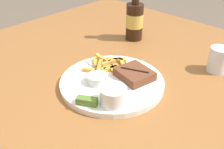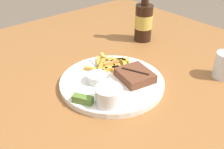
{
  "view_description": "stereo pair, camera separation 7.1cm",
  "coord_description": "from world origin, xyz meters",
  "px_view_note": "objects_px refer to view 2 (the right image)",
  "views": [
    {
      "loc": [
        0.47,
        -0.49,
        1.24
      ],
      "look_at": [
        0.0,
        0.0,
        0.82
      ],
      "focal_mm": 42.0,
      "sensor_mm": 36.0,
      "label": 1
    },
    {
      "loc": [
        0.52,
        -0.44,
        1.24
      ],
      "look_at": [
        0.0,
        0.0,
        0.82
      ],
      "focal_mm": 42.0,
      "sensor_mm": 36.0,
      "label": 2
    }
  ],
  "objects_px": {
    "fork_utensil": "(99,67)",
    "dipping_sauce_cup": "(97,77)",
    "beer_bottle": "(144,20)",
    "steak_portion": "(135,75)",
    "drinking_glass": "(224,65)",
    "coleslaw_cup": "(109,95)",
    "pickle_spear": "(83,99)",
    "dinner_plate": "(112,82)"
  },
  "relations": [
    {
      "from": "dipping_sauce_cup",
      "to": "beer_bottle",
      "type": "height_order",
      "value": "beer_bottle"
    },
    {
      "from": "pickle_spear",
      "to": "fork_utensil",
      "type": "xyz_separation_m",
      "value": [
        -0.12,
        0.15,
        -0.01
      ]
    },
    {
      "from": "steak_portion",
      "to": "dipping_sauce_cup",
      "type": "bearing_deg",
      "value": -123.49
    },
    {
      "from": "pickle_spear",
      "to": "drinking_glass",
      "type": "height_order",
      "value": "drinking_glass"
    },
    {
      "from": "steak_portion",
      "to": "pickle_spear",
      "type": "xyz_separation_m",
      "value": [
        -0.01,
        -0.19,
        -0.0
      ]
    },
    {
      "from": "coleslaw_cup",
      "to": "pickle_spear",
      "type": "height_order",
      "value": "coleslaw_cup"
    },
    {
      "from": "coleslaw_cup",
      "to": "pickle_spear",
      "type": "bearing_deg",
      "value": -133.24
    },
    {
      "from": "dinner_plate",
      "to": "fork_utensil",
      "type": "bearing_deg",
      "value": 170.17
    },
    {
      "from": "dinner_plate",
      "to": "pickle_spear",
      "type": "bearing_deg",
      "value": -76.12
    },
    {
      "from": "dinner_plate",
      "to": "steak_portion",
      "type": "distance_m",
      "value": 0.07
    },
    {
      "from": "coleslaw_cup",
      "to": "pickle_spear",
      "type": "relative_size",
      "value": 1.21
    },
    {
      "from": "coleslaw_cup",
      "to": "beer_bottle",
      "type": "bearing_deg",
      "value": 122.74
    },
    {
      "from": "coleslaw_cup",
      "to": "pickle_spear",
      "type": "distance_m",
      "value": 0.07
    },
    {
      "from": "steak_portion",
      "to": "coleslaw_cup",
      "type": "distance_m",
      "value": 0.15
    },
    {
      "from": "pickle_spear",
      "to": "beer_bottle",
      "type": "height_order",
      "value": "beer_bottle"
    },
    {
      "from": "drinking_glass",
      "to": "dipping_sauce_cup",
      "type": "bearing_deg",
      "value": -122.51
    },
    {
      "from": "steak_portion",
      "to": "beer_bottle",
      "type": "bearing_deg",
      "value": 129.79
    },
    {
      "from": "dinner_plate",
      "to": "steak_portion",
      "type": "xyz_separation_m",
      "value": [
        0.04,
        0.06,
        0.02
      ]
    },
    {
      "from": "dinner_plate",
      "to": "coleslaw_cup",
      "type": "xyz_separation_m",
      "value": [
        0.08,
        -0.08,
        0.04
      ]
    },
    {
      "from": "beer_bottle",
      "to": "fork_utensil",
      "type": "bearing_deg",
      "value": -73.6
    },
    {
      "from": "steak_portion",
      "to": "dipping_sauce_cup",
      "type": "distance_m",
      "value": 0.12
    },
    {
      "from": "fork_utensil",
      "to": "beer_bottle",
      "type": "xyz_separation_m",
      "value": [
        -0.09,
        0.3,
        0.07
      ]
    },
    {
      "from": "fork_utensil",
      "to": "dipping_sauce_cup",
      "type": "bearing_deg",
      "value": -31.78
    },
    {
      "from": "dinner_plate",
      "to": "dipping_sauce_cup",
      "type": "height_order",
      "value": "dipping_sauce_cup"
    },
    {
      "from": "drinking_glass",
      "to": "dinner_plate",
      "type": "bearing_deg",
      "value": -122.8
    },
    {
      "from": "fork_utensil",
      "to": "drinking_glass",
      "type": "height_order",
      "value": "drinking_glass"
    },
    {
      "from": "dinner_plate",
      "to": "beer_bottle",
      "type": "xyz_separation_m",
      "value": [
        -0.17,
        0.32,
        0.08
      ]
    },
    {
      "from": "coleslaw_cup",
      "to": "dipping_sauce_cup",
      "type": "xyz_separation_m",
      "value": [
        -0.11,
        0.04,
        -0.01
      ]
    },
    {
      "from": "dinner_plate",
      "to": "drinking_glass",
      "type": "xyz_separation_m",
      "value": [
        0.2,
        0.31,
        0.03
      ]
    },
    {
      "from": "dipping_sauce_cup",
      "to": "drinking_glass",
      "type": "height_order",
      "value": "drinking_glass"
    },
    {
      "from": "beer_bottle",
      "to": "drinking_glass",
      "type": "bearing_deg",
      "value": -1.61
    },
    {
      "from": "pickle_spear",
      "to": "beer_bottle",
      "type": "distance_m",
      "value": 0.5
    },
    {
      "from": "dinner_plate",
      "to": "beer_bottle",
      "type": "distance_m",
      "value": 0.37
    },
    {
      "from": "steak_portion",
      "to": "drinking_glass",
      "type": "xyz_separation_m",
      "value": [
        0.16,
        0.25,
        0.01
      ]
    },
    {
      "from": "steak_portion",
      "to": "fork_utensil",
      "type": "distance_m",
      "value": 0.13
    },
    {
      "from": "beer_bottle",
      "to": "pickle_spear",
      "type": "bearing_deg",
      "value": -65.32
    },
    {
      "from": "steak_portion",
      "to": "beer_bottle",
      "type": "height_order",
      "value": "beer_bottle"
    },
    {
      "from": "dinner_plate",
      "to": "coleslaw_cup",
      "type": "bearing_deg",
      "value": -44.61
    },
    {
      "from": "pickle_spear",
      "to": "beer_bottle",
      "type": "xyz_separation_m",
      "value": [
        -0.21,
        0.45,
        0.06
      ]
    },
    {
      "from": "beer_bottle",
      "to": "drinking_glass",
      "type": "relative_size",
      "value": 2.8
    },
    {
      "from": "fork_utensil",
      "to": "beer_bottle",
      "type": "distance_m",
      "value": 0.32
    },
    {
      "from": "dinner_plate",
      "to": "pickle_spear",
      "type": "relative_size",
      "value": 5.3
    }
  ]
}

